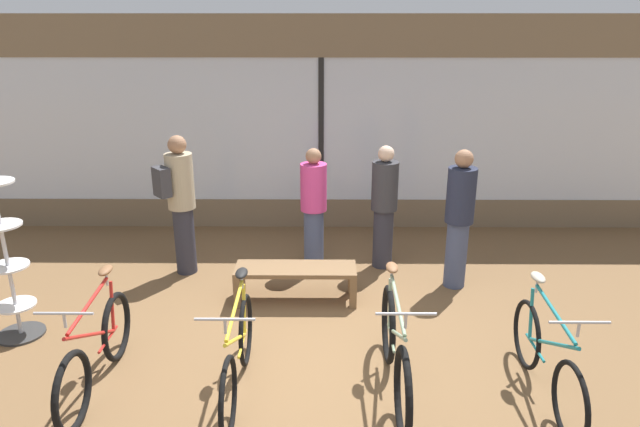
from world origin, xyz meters
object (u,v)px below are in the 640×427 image
bicycle_right (395,352)px  bicycle_far_right (546,359)px  display_bench (296,273)px  accessory_rack (9,272)px  bicycle_left (238,355)px  customer_near_bench (384,205)px  customer_mid_floor (180,201)px  bicycle_far_left (97,352)px  customer_near_rack (314,206)px  customer_by_window (459,217)px

bicycle_right → bicycle_far_right: size_ratio=1.10×
bicycle_far_right → display_bench: bicycle_far_right is taller
bicycle_far_right → accessory_rack: (-5.09, 0.98, 0.35)m
bicycle_left → customer_near_bench: customer_near_bench is taller
display_bench → customer_mid_floor: (-1.47, 0.77, 0.63)m
bicycle_left → display_bench: bearing=76.7°
bicycle_far_left → customer_near_rack: bearing=55.3°
accessory_rack → customer_mid_floor: bearing=48.8°
bicycle_right → accessory_rack: 3.92m
bicycle_far_right → customer_by_window: size_ratio=0.96×
bicycle_far_left → display_bench: bicycle_far_left is taller
bicycle_far_left → customer_near_bench: size_ratio=1.03×
customer_by_window → customer_near_bench: 1.02m
bicycle_right → bicycle_far_left: bearing=179.2°
display_bench → customer_mid_floor: 1.78m
customer_by_window → display_bench: bearing=-168.1°
customer_by_window → bicycle_far_left: bearing=-150.0°
accessory_rack → customer_by_window: 4.94m
bicycle_far_left → bicycle_far_right: (3.91, -0.09, 0.01)m
bicycle_left → bicycle_far_right: size_ratio=1.04×
bicycle_right → customer_by_window: (0.99, 2.12, 0.50)m
bicycle_far_left → accessory_rack: (-1.18, 0.88, 0.35)m
bicycle_left → display_bench: bicycle_left is taller
bicycle_far_right → display_bench: bearing=141.6°
bicycle_right → accessory_rack: bearing=166.4°
customer_mid_floor → customer_near_bench: size_ratio=1.10×
accessory_rack → customer_near_rack: (3.04, 1.81, 0.11)m
customer_by_window → customer_mid_floor: (-3.41, 0.36, 0.07)m
bicycle_far_right → customer_near_rack: (-2.05, 2.79, 0.46)m
customer_near_rack → customer_by_window: customer_by_window is taller
bicycle_right → display_bench: (-0.95, 1.72, -0.06)m
accessory_rack → customer_mid_floor: size_ratio=0.98×
customer_by_window → customer_mid_floor: 3.43m
customer_near_bench → customer_near_rack: bearing=178.6°
display_bench → customer_mid_floor: bearing=152.3°
customer_near_bench → bicycle_left: bearing=-119.0°
accessory_rack → customer_near_bench: bearing=24.3°
customer_by_window → customer_near_rack: bearing=160.9°
bicycle_far_left → bicycle_far_right: 3.91m
bicycle_far_right → display_bench: 2.86m
bicycle_left → customer_near_rack: (0.61, 2.77, 0.45)m
bicycle_right → customer_by_window: bearing=65.0°
bicycle_left → customer_mid_floor: customer_mid_floor is taller
accessory_rack → customer_mid_floor: 2.10m
bicycle_far_left → bicycle_right: 2.62m
bicycle_far_right → customer_by_window: (-0.30, 2.18, 0.53)m
bicycle_far_right → customer_by_window: bearing=97.9°
bicycle_left → display_bench: 1.80m
customer_near_rack → customer_by_window: (1.75, -0.60, 0.07)m
bicycle_far_left → customer_near_rack: (1.86, 2.69, 0.46)m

